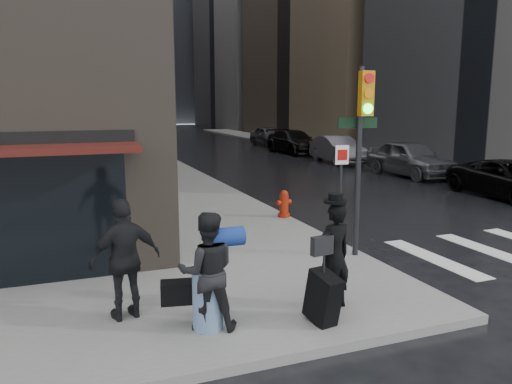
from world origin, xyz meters
The scene contains 15 objects.
ground centered at (0.00, 0.00, 0.00)m, with size 140.00×140.00×0.00m, color black.
sidewalk_left centered at (0.00, 27.00, 0.07)m, with size 4.00×50.00×0.15m, color slate.
sidewalk_right centered at (13.50, 27.00, 0.07)m, with size 3.00×50.00×0.15m, color slate.
bldg_right_far centered at (26.00, 58.00, 12.50)m, with size 22.00×20.00×25.00m, color slate.
bldg_distant centered at (6.00, 78.00, 16.00)m, with size 40.00×12.00×32.00m, color slate.
man_overcoat centered at (-0.22, -0.94, 0.95)m, with size 0.99×1.09×1.91m.
man_jeans centered at (-2.23, -0.87, 1.03)m, with size 1.23×0.85×1.76m.
man_greycoat centered at (-3.28, -0.05, 1.09)m, with size 1.17×0.67×1.87m.
traffic_light centered at (1.71, 1.38, 2.73)m, with size 1.00×0.48×4.00m.
fire_hydrant centered at (1.80, 5.36, 0.50)m, with size 0.44×0.35×0.79m.
parked_car_0 centered at (11.02, 5.79, 0.68)m, with size 2.25×4.88×1.36m, color black.
parked_car_1 centered at (11.09, 11.62, 0.84)m, with size 1.98×4.92×1.68m, color #505056.
parked_car_2 centered at (10.61, 17.45, 0.76)m, with size 1.62×4.63×1.53m, color #535459.
parked_car_3 centered at (10.59, 23.27, 0.78)m, with size 2.19×5.39×1.56m, color black.
parked_car_4 centered at (11.21, 29.10, 0.79)m, with size 1.86×4.62×1.57m, color #3C3C40.
Camera 1 is at (-4.03, -7.53, 3.43)m, focal length 35.00 mm.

